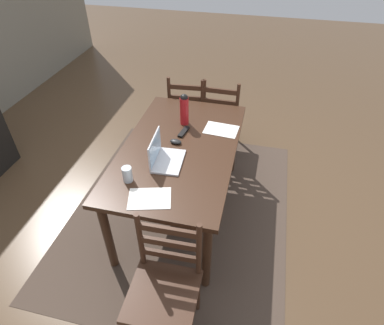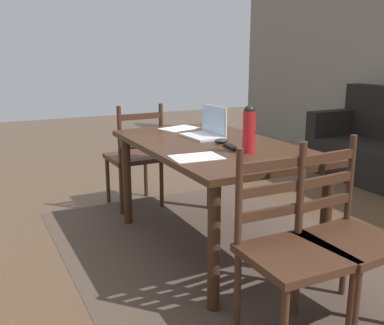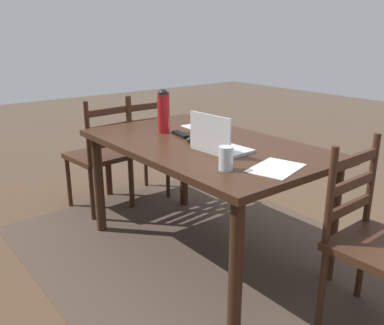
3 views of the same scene
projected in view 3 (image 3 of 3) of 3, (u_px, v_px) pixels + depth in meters
The scene contains 13 objects.
ground_plane at pixel (202, 251), 2.85m from camera, with size 14.00×14.00×0.00m, color brown.
area_rug at pixel (202, 251), 2.85m from camera, with size 2.50×2.03×0.01m, color #47382D.
dining_table at pixel (203, 156), 2.65m from camera, with size 1.60×0.94×0.77m.
chair_right_far at pixel (101, 155), 3.42m from camera, with size 0.48×0.48×0.95m.
chair_right_near at pixel (140, 148), 3.64m from camera, with size 0.45×0.45×0.95m.
chair_left_near at pixel (376, 244), 2.01m from camera, with size 0.45×0.45×0.95m.
laptop at pixel (217, 142), 2.39m from camera, with size 0.33×0.24×0.23m.
water_bottle at pixel (163, 110), 2.82m from camera, with size 0.08×0.08×0.30m.
drinking_glass at pixel (226, 158), 2.08m from camera, with size 0.07×0.07×0.12m, color silver.
computer_mouse at pixel (194, 139), 2.62m from camera, with size 0.06×0.10×0.03m, color black.
tv_remote at pixel (181, 134), 2.76m from camera, with size 0.04×0.17×0.02m, color black.
paper_stack_left at pixel (276, 168), 2.12m from camera, with size 0.21×0.30×0.00m, color white.
paper_stack_right at pixel (205, 126), 3.05m from camera, with size 0.21×0.30×0.00m, color white.
Camera 3 is at (-1.95, 1.62, 1.45)m, focal length 38.99 mm.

